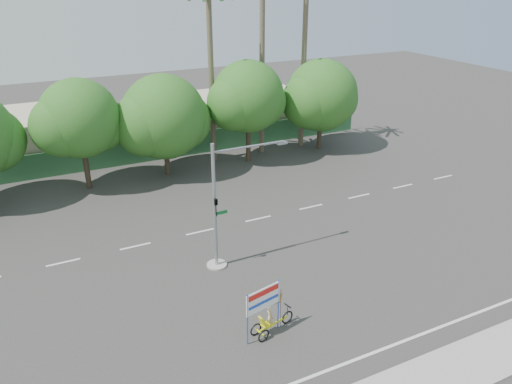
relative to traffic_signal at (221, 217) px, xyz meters
name	(u,v)px	position (x,y,z in m)	size (l,w,h in m)	color
ground	(293,293)	(2.20, -3.98, -2.92)	(120.00, 120.00, 0.00)	#33302D
fence	(167,147)	(2.20, 17.52, -1.92)	(38.00, 0.08, 2.00)	#336B3D
building_left	(33,137)	(-7.80, 22.02, -0.92)	(12.00, 8.00, 4.00)	beige
building_right	(232,114)	(10.20, 22.02, -1.12)	(14.00, 8.00, 3.60)	beige
tree_left	(79,121)	(-4.85, 14.02, 2.14)	(6.66, 5.60, 8.07)	#473828
tree_center	(163,119)	(1.14, 14.02, 1.55)	(7.62, 6.40, 7.85)	#473828
tree_right	(247,99)	(8.15, 14.02, 2.32)	(6.90, 5.80, 8.36)	#473828
tree_far_right	(321,98)	(15.15, 14.02, 1.73)	(7.38, 6.20, 7.94)	#473828
palm_tall	(262,28)	(10.20, 15.52, 7.55)	(3.73, 3.79, 17.45)	#70604C
palm_mid	(305,39)	(14.20, 15.52, 6.48)	(3.73, 3.79, 15.45)	#70604C
palm_short	(210,52)	(5.70, 15.52, 5.94)	(3.73, 3.79, 14.45)	#70604C
traffic_signal	(221,217)	(0.00, 0.00, 0.00)	(4.72, 1.10, 7.00)	gray
trike_billboard	(268,314)	(-0.35, -6.12, -1.86)	(2.62, 0.94, 2.63)	black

